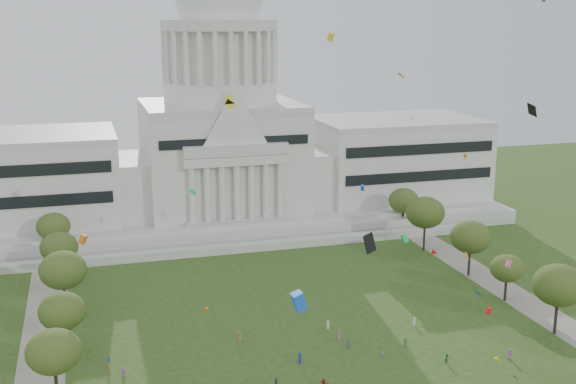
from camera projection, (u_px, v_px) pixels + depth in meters
name	position (u px, v px, depth m)	size (l,w,h in m)	color
capitol	(222.00, 144.00, 208.08)	(160.00, 64.50, 91.30)	beige
path_left	(41.00, 368.00, 122.23)	(8.00, 160.00, 0.04)	gray
path_right	(532.00, 306.00, 148.23)	(8.00, 160.00, 0.04)	gray
row_tree_l_2	(54.00, 352.00, 109.19)	(8.42, 8.42, 11.97)	black
row_tree_r_2	(559.00, 285.00, 133.20)	(9.55, 9.55, 13.58)	black
row_tree_l_3	(62.00, 311.00, 125.04)	(8.12, 8.12, 11.55)	black
row_tree_r_3	(507.00, 269.00, 149.79)	(7.01, 7.01, 9.98)	black
row_tree_l_4	(63.00, 270.00, 142.04)	(9.29, 9.29, 13.21)	black
row_tree_r_4	(471.00, 237.00, 163.90)	(9.19, 9.19, 13.06)	black
row_tree_l_5	(59.00, 247.00, 159.32)	(8.33, 8.33, 11.85)	black
row_tree_r_5	(425.00, 213.00, 182.22)	(9.82, 9.82, 13.96)	black
row_tree_l_6	(53.00, 227.00, 175.83)	(8.19, 8.19, 11.64)	black
row_tree_r_6	(404.00, 201.00, 199.97)	(8.42, 8.42, 11.97)	black
person_0	(509.00, 354.00, 125.11)	(0.86, 0.56, 1.76)	#994C8C
person_2	(447.00, 359.00, 123.59)	(0.87, 0.54, 1.79)	#33723F
person_5	(324.00, 383.00, 115.45)	(1.42, 0.56, 1.54)	#B21E1E
person_10	(383.00, 354.00, 125.76)	(0.83, 0.45, 1.41)	silver
distant_crowd	(280.00, 379.00, 116.74)	(57.68, 37.62, 1.94)	#994C8C
kite_swarm	(360.00, 223.00, 107.33)	(91.91, 103.80, 57.59)	orange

